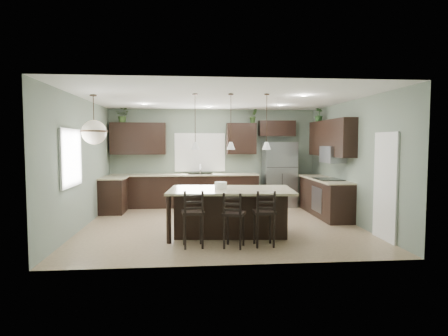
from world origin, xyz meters
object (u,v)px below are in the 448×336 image
(bar_stool_center, at_px, (234,220))
(kitchen_island, at_px, (231,212))
(plant_back_left, at_px, (123,115))
(serving_dish, at_px, (221,185))
(bar_stool_right, at_px, (264,218))
(bar_stool_left, at_px, (193,219))
(refrigerator, at_px, (279,174))

(bar_stool_center, bearing_deg, kitchen_island, 105.83)
(plant_back_left, bearing_deg, serving_dish, -54.32)
(serving_dish, bearing_deg, bar_stool_right, -50.95)
(bar_stool_left, bearing_deg, bar_stool_right, -6.34)
(kitchen_island, distance_m, bar_stool_center, 0.89)
(bar_stool_left, distance_m, bar_stool_right, 1.26)
(serving_dish, bearing_deg, plant_back_left, 125.68)
(refrigerator, distance_m, bar_stool_left, 4.78)
(serving_dish, bearing_deg, bar_stool_center, -80.05)
(bar_stool_left, bearing_deg, plant_back_left, 109.81)
(refrigerator, bearing_deg, bar_stool_center, -113.47)
(refrigerator, height_order, bar_stool_center, refrigerator)
(serving_dish, distance_m, bar_stool_center, 1.05)
(refrigerator, relative_size, serving_dish, 7.71)
(serving_dish, height_order, bar_stool_left, serving_dish)
(bar_stool_left, bearing_deg, kitchen_island, 42.51)
(plant_back_left, bearing_deg, bar_stool_right, -53.62)
(kitchen_island, relative_size, bar_stool_center, 2.46)
(bar_stool_center, xyz_separation_m, bar_stool_right, (0.54, 0.04, 0.01))
(bar_stool_left, distance_m, plant_back_left, 5.14)
(bar_stool_center, bearing_deg, bar_stool_right, 22.71)
(bar_stool_center, bearing_deg, refrigerator, 84.94)
(refrigerator, height_order, bar_stool_left, refrigerator)
(bar_stool_right, bearing_deg, kitchen_island, 120.29)
(refrigerator, xyz_separation_m, bar_stool_center, (-1.79, -4.13, -0.43))
(refrigerator, relative_size, bar_stool_right, 1.83)
(bar_stool_center, distance_m, bar_stool_right, 0.55)
(kitchen_island, xyz_separation_m, plant_back_left, (-2.68, 3.47, 2.14))
(refrigerator, bearing_deg, serving_dish, -121.21)
(bar_stool_left, xyz_separation_m, bar_stool_right, (1.26, -0.04, -0.01))
(refrigerator, xyz_separation_m, bar_stool_right, (-1.25, -4.09, -0.42))
(kitchen_island, relative_size, serving_dish, 10.13)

